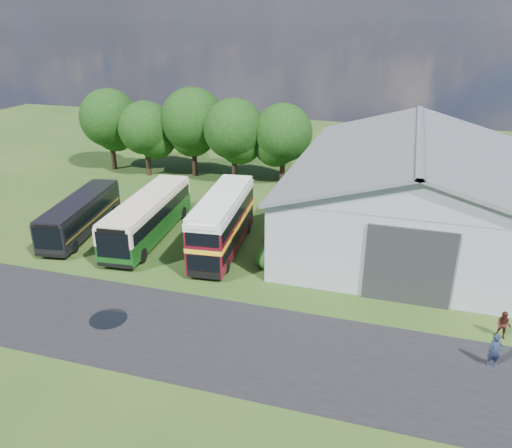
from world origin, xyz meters
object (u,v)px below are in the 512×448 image
(bus_maroon_double, at_px, (223,223))
(visitor_b, at_px, (503,325))
(storage_shed, at_px, (414,181))
(visitor_a, at_px, (495,351))
(bus_dark_single, at_px, (81,215))
(bus_green_single, at_px, (148,216))

(bus_maroon_double, xyz_separation_m, visitor_b, (18.56, -6.07, -1.39))
(storage_shed, bearing_deg, bus_maroon_double, -148.38)
(storage_shed, height_order, visitor_b, storage_shed)
(visitor_a, bearing_deg, visitor_b, 62.47)
(bus_dark_single, relative_size, visitor_a, 5.80)
(storage_shed, height_order, bus_green_single, storage_shed)
(bus_green_single, bearing_deg, visitor_b, -19.87)
(storage_shed, xyz_separation_m, visitor_b, (5.23, -14.28, -3.36))
(storage_shed, xyz_separation_m, bus_green_single, (-19.79, -7.69, -2.38))
(bus_dark_single, height_order, visitor_a, bus_dark_single)
(bus_green_single, height_order, bus_maroon_double, bus_maroon_double)
(visitor_a, bearing_deg, bus_maroon_double, 141.83)
(bus_maroon_double, distance_m, visitor_a, 19.89)
(visitor_b, bearing_deg, bus_green_single, -168.48)
(bus_dark_single, bearing_deg, visitor_b, -20.45)
(bus_maroon_double, height_order, bus_dark_single, bus_maroon_double)
(visitor_a, bearing_deg, bus_green_single, 147.18)
(bus_dark_single, bearing_deg, visitor_a, -25.76)
(bus_green_single, relative_size, bus_maroon_double, 1.18)
(bus_maroon_double, bearing_deg, visitor_a, -32.18)
(visitor_a, xyz_separation_m, visitor_b, (0.79, 2.79, -0.12))
(storage_shed, relative_size, bus_dark_single, 2.29)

